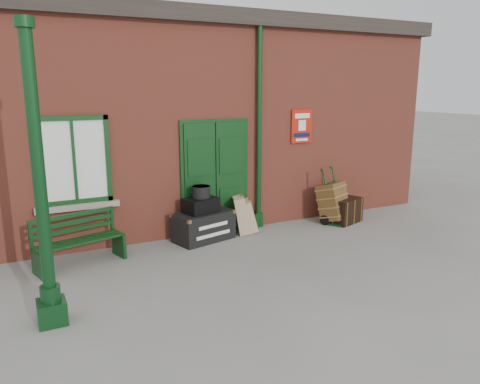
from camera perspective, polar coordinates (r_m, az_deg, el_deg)
ground at (r=8.34m, az=3.05°, el=-7.41°), size 80.00×80.00×0.00m
station_building at (r=11.01m, az=-5.99°, el=9.00°), size 10.30×4.30×4.36m
canopy_column at (r=5.97m, az=-22.92°, el=-2.48°), size 0.34×0.34×3.61m
bench at (r=8.09m, az=-19.16°, el=-5.43°), size 1.49×0.80×0.88m
houdini_trunk at (r=8.94m, az=-4.48°, el=-4.15°), size 1.23×0.87×0.55m
strongbox at (r=8.81m, az=-4.82°, el=-1.61°), size 0.70×0.58×0.28m
hatbox at (r=8.79m, az=-4.75°, el=0.03°), size 0.41×0.41×0.22m
suitcase_back at (r=9.34m, az=0.10°, el=-2.72°), size 0.49×0.60×0.76m
suitcase_front at (r=9.43m, az=1.08°, el=-2.88°), size 0.48×0.56×0.66m
porter_trolley at (r=10.19m, az=11.29°, el=-1.23°), size 0.76×0.79×1.17m
dark_trunk at (r=10.32m, az=12.61°, el=-2.19°), size 0.85×0.69×0.53m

